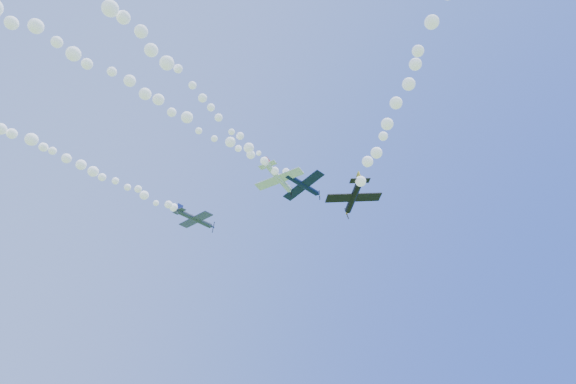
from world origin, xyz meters
TOP-DOWN VIEW (x-y plane):
  - plane_white at (3.34, -4.49)m, footprint 7.50×7.96m
  - plane_navy at (7.13, -5.60)m, footprint 7.35×7.71m
  - smoke_trail_navy at (-30.46, -7.43)m, footprint 70.81×6.01m
  - plane_grey at (-1.77, 11.03)m, footprint 7.54×7.85m
  - plane_black at (3.94, -18.23)m, footprint 6.59×6.22m

SIDE VIEW (x-z plane):
  - plane_black at x=3.94m, z-range 35.90..38.31m
  - plane_grey at x=-1.77m, z-range 46.73..48.87m
  - smoke_trail_navy at x=-30.46m, z-range 47.15..50.03m
  - plane_navy at x=7.13m, z-range 47.57..50.00m
  - plane_white at x=3.34m, z-range 47.45..50.27m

